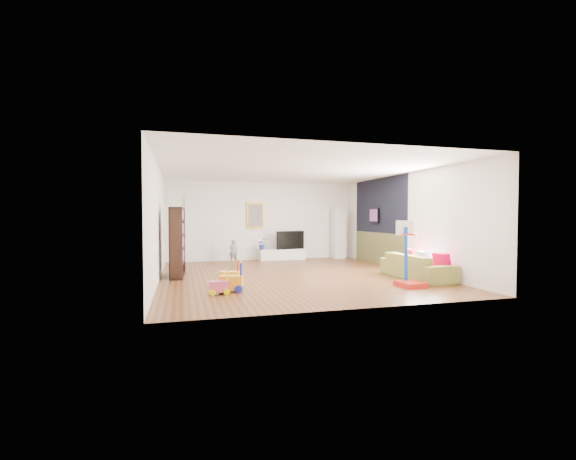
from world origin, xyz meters
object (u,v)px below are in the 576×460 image
object	(u,v)px
sofa	(417,266)
media_console	(282,254)
bookshelf	(177,242)
basketball_hoop	(411,253)

from	to	relation	value
sofa	media_console	bearing A→B (deg)	22.08
media_console	bookshelf	xyz separation A→B (m)	(-3.47, -2.95, 0.68)
sofa	basketball_hoop	bearing A→B (deg)	137.67
media_console	sofa	world-z (taller)	sofa
media_console	basketball_hoop	bearing A→B (deg)	-78.70
media_console	sofa	size ratio (longest dim) A/B	0.78
sofa	basketball_hoop	xyz separation A→B (m)	(-0.76, -0.88, 0.42)
media_console	bookshelf	size ratio (longest dim) A/B	0.92
sofa	basketball_hoop	world-z (taller)	basketball_hoop
basketball_hoop	bookshelf	bearing A→B (deg)	147.99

